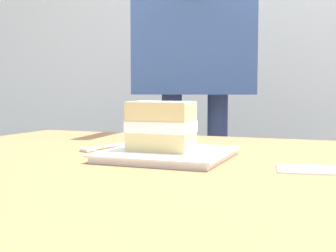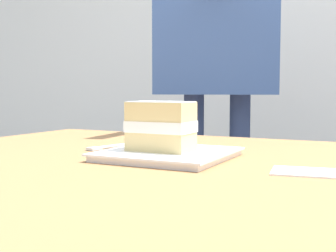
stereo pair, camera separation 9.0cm
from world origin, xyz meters
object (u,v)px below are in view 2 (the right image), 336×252
dessert_fork (113,146)px  dessert_plate (168,154)px  paper_napkin (308,172)px  patio_table (148,212)px  diner_person (217,22)px  cake_slice (161,126)px

dessert_fork → dessert_plate: bearing=155.6°
dessert_plate → paper_napkin: size_ratio=1.88×
patio_table → diner_person: size_ratio=0.73×
dessert_plate → paper_napkin: dessert_plate is taller
patio_table → diner_person: (0.20, -0.88, 0.49)m
patio_table → dessert_plate: dessert_plate is taller
cake_slice → diner_person: bearing=-76.5°
patio_table → diner_person: bearing=-77.3°
dessert_fork → diner_person: diner_person is taller
dessert_plate → diner_person: diner_person is taller
patio_table → paper_napkin: paper_napkin is taller
dessert_fork → paper_napkin: size_ratio=1.31×
cake_slice → diner_person: 0.92m
dessert_fork → diner_person: size_ratio=0.10×
patio_table → dessert_fork: dessert_fork is taller
diner_person → dessert_fork: bearing=91.5°
dessert_plate → cake_slice: cake_slice is taller
cake_slice → dessert_fork: 0.21m
patio_table → cake_slice: cake_slice is taller
paper_napkin → diner_person: bearing=-60.3°
patio_table → cake_slice: bearing=-90.3°
paper_napkin → diner_person: size_ratio=0.08×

